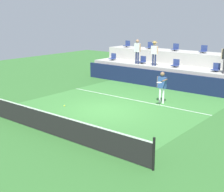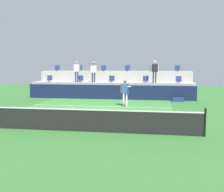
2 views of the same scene
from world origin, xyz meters
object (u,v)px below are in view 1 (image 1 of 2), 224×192
spectator_in_grey (137,49)px  stadium_chair_lower_left (142,60)px  tennis_ball (64,106)px  stadium_chair_upper_left (150,46)px  stadium_chair_upper_mid_left (175,48)px  spectator_with_hat (154,51)px  stadium_chair_lower_center (176,64)px  stadium_chair_lower_far_left (113,57)px  stadium_chair_lower_right (216,68)px  stadium_chair_upper_mid_right (204,50)px  tennis_player (162,84)px  stadium_chair_upper_far_left (127,44)px

spectator_in_grey → stadium_chair_lower_left: bearing=62.1°
stadium_chair_lower_left → tennis_ball: stadium_chair_lower_left is taller
stadium_chair_upper_left → stadium_chair_upper_mid_left: (2.16, 0.00, 0.00)m
spectator_in_grey → spectator_with_hat: size_ratio=1.03×
stadium_chair_lower_center → stadium_chair_upper_mid_left: 2.23m
stadium_chair_lower_center → stadium_chair_lower_far_left: bearing=180.0°
stadium_chair_lower_right → stadium_chair_upper_mid_left: (-3.75, 1.80, 0.85)m
stadium_chair_upper_mid_right → tennis_player: bearing=-85.7°
stadium_chair_lower_center → stadium_chair_upper_left: size_ratio=1.00×
stadium_chair_lower_center → stadium_chair_upper_far_left: 5.67m
stadium_chair_upper_mid_right → tennis_ball: stadium_chair_upper_mid_right is taller
stadium_chair_upper_mid_left → tennis_ball: stadium_chair_upper_mid_left is taller
stadium_chair_lower_right → spectator_in_grey: bearing=-176.1°
stadium_chair_upper_mid_left → spectator_with_hat: spectator_with_hat is taller
stadium_chair_lower_left → spectator_with_hat: spectator_with_hat is taller
stadium_chair_upper_mid_left → tennis_ball: (0.70, -11.51, -1.61)m
stadium_chair_lower_far_left → spectator_in_grey: (2.50, -0.38, 0.82)m
spectator_with_hat → tennis_ball: 9.52m
stadium_chair_lower_left → spectator_with_hat: bearing=-17.9°
stadium_chair_upper_mid_left → tennis_ball: 11.64m
spectator_in_grey → tennis_ball: bearing=-75.0°
stadium_chair_upper_far_left → stadium_chair_upper_left: same height
tennis_player → stadium_chair_lower_right: bearing=75.5°
stadium_chair_upper_far_left → spectator_in_grey: spectator_in_grey is taller
stadium_chair_lower_left → stadium_chair_lower_center: (2.62, 0.00, 0.00)m
stadium_chair_lower_center → tennis_ball: bearing=-91.9°
stadium_chair_lower_center → stadium_chair_upper_mid_right: (1.11, 1.80, 0.85)m
stadium_chair_lower_right → tennis_player: bearing=-104.5°
stadium_chair_lower_center → stadium_chair_upper_left: 3.75m
stadium_chair_lower_left → tennis_player: 6.16m
stadium_chair_lower_center → stadium_chair_upper_mid_right: size_ratio=1.00×
stadium_chair_lower_left → stadium_chair_lower_center: 2.62m
stadium_chair_lower_far_left → stadium_chair_lower_center: 5.33m
stadium_chair_lower_center → spectator_in_grey: size_ratio=0.30×
stadium_chair_upper_left → tennis_player: (4.76, -6.28, -1.27)m
stadium_chair_upper_left → spectator_in_grey: (0.36, -2.18, -0.03)m
stadium_chair_lower_far_left → spectator_in_grey: 2.66m
tennis_player → spectator_in_grey: (-4.40, 4.10, 1.23)m
stadium_chair_upper_mid_right → stadium_chair_lower_left: bearing=-154.2°
stadium_chair_lower_right → spectator_in_grey: spectator_in_grey is taller
stadium_chair_upper_mid_left → spectator_in_grey: size_ratio=0.30×
stadium_chair_lower_far_left → stadium_chair_upper_left: bearing=40.0°
stadium_chair_lower_left → tennis_player: bearing=-46.9°
stadium_chair_upper_left → spectator_in_grey: 2.21m
stadium_chair_upper_left → spectator_with_hat: (1.75, -2.18, -0.06)m
stadium_chair_lower_right → tennis_ball: stadium_chair_lower_right is taller
stadium_chair_lower_right → spectator_in_grey: 5.64m
tennis_ball → stadium_chair_lower_far_left: bearing=117.3°
stadium_chair_lower_far_left → stadium_chair_upper_mid_right: 6.74m
stadium_chair_lower_left → stadium_chair_upper_far_left: stadium_chair_upper_far_left is taller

